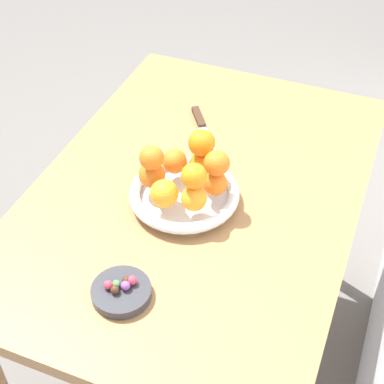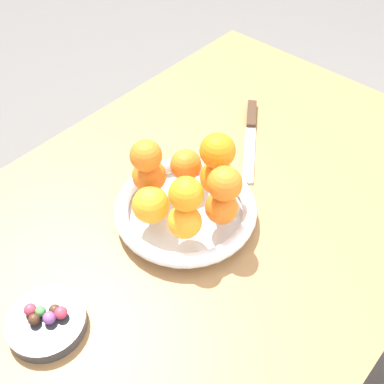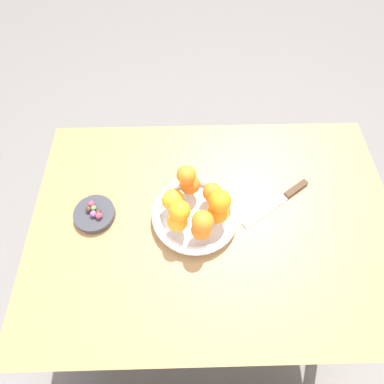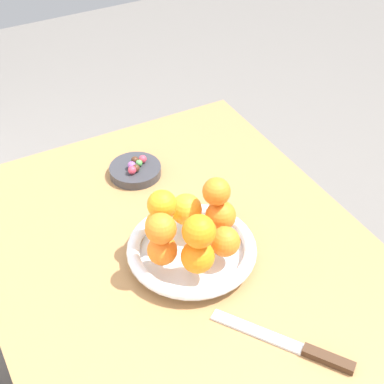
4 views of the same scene
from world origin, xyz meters
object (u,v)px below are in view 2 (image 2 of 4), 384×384
(dining_table, at_px, (209,233))
(candy_ball_5, at_px, (55,310))
(orange_7, at_px, (225,184))
(orange_2, at_px, (151,205))
(candy_ball_1, at_px, (41,311))
(orange_3, at_px, (185,222))
(orange_0, at_px, (186,165))
(orange_5, at_px, (217,178))
(candy_ball_4, at_px, (49,318))
(candy_ball_2, at_px, (61,313))
(fruit_bowl, at_px, (185,210))
(candy_ball_3, at_px, (34,319))
(knife, at_px, (250,132))
(candy_dish, at_px, (47,322))
(orange_9, at_px, (218,151))
(orange_1, at_px, (149,176))
(orange_8, at_px, (186,194))
(candy_ball_0, at_px, (30,310))
(orange_6, at_px, (146,156))
(orange_4, at_px, (222,208))

(dining_table, xyz_separation_m, candy_ball_5, (0.34, -0.02, 0.12))
(orange_7, xyz_separation_m, candy_ball_5, (0.30, -0.08, -0.10))
(orange_2, distance_m, candy_ball_1, 0.24)
(orange_3, height_order, orange_7, orange_7)
(orange_0, relative_size, candy_ball_5, 3.29)
(orange_5, bearing_deg, candy_ball_1, -6.87)
(orange_3, height_order, candy_ball_4, orange_3)
(orange_7, relative_size, candy_ball_2, 2.97)
(fruit_bowl, relative_size, orange_0, 4.37)
(candy_ball_3, distance_m, knife, 0.59)
(orange_5, height_order, orange_7, orange_7)
(candy_dish, height_order, orange_9, orange_9)
(candy_ball_1, bearing_deg, orange_5, 173.13)
(orange_1, relative_size, orange_8, 1.08)
(candy_dish, relative_size, orange_7, 2.08)
(orange_0, bearing_deg, candy_ball_3, 4.08)
(orange_0, xyz_separation_m, candy_ball_0, (0.36, 0.01, -0.04))
(orange_1, xyz_separation_m, candy_ball_0, (0.29, 0.04, -0.04))
(orange_0, bearing_deg, candy_dish, 5.21)
(dining_table, relative_size, orange_2, 17.02)
(orange_0, distance_m, knife, 0.23)
(candy_ball_2, bearing_deg, orange_3, 169.91)
(orange_5, distance_m, candy_ball_5, 0.35)
(candy_ball_4, bearing_deg, candy_ball_3, -43.33)
(orange_0, xyz_separation_m, candy_ball_5, (0.34, 0.04, -0.04))
(candy_dish, relative_size, candy_ball_3, 6.80)
(fruit_bowl, distance_m, candy_ball_3, 0.32)
(orange_5, distance_m, candy_ball_0, 0.38)
(fruit_bowl, xyz_separation_m, candy_ball_0, (0.31, -0.04, 0.01))
(orange_8, bearing_deg, orange_1, -103.63)
(orange_3, height_order, orange_6, orange_6)
(fruit_bowl, bearing_deg, knife, -168.79)
(candy_dish, xyz_separation_m, orange_6, (-0.28, -0.05, 0.12))
(orange_2, xyz_separation_m, orange_9, (-0.13, 0.04, 0.06))
(orange_8, relative_size, candy_ball_2, 2.92)
(orange_0, relative_size, orange_1, 0.95)
(candy_ball_0, height_order, knife, candy_ball_0)
(orange_8, relative_size, candy_ball_4, 2.95)
(candy_dish, relative_size, candy_ball_1, 7.37)
(candy_dish, height_order, knife, candy_dish)
(dining_table, bearing_deg, orange_7, 55.41)
(orange_6, height_order, orange_8, orange_6)
(candy_ball_4, bearing_deg, orange_8, 170.23)
(orange_2, xyz_separation_m, orange_4, (-0.08, 0.09, -0.00))
(orange_2, height_order, candy_ball_1, orange_2)
(candy_dish, height_order, candy_ball_2, candy_ball_2)
(orange_2, height_order, orange_3, orange_2)
(orange_7, distance_m, candy_ball_1, 0.34)
(dining_table, bearing_deg, orange_2, -15.85)
(orange_2, height_order, candy_ball_5, orange_2)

